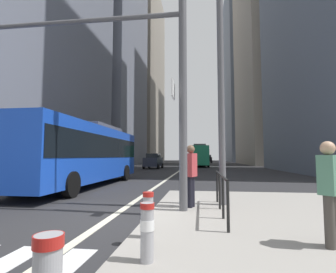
{
  "coord_description": "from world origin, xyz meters",
  "views": [
    {
      "loc": [
        2.3,
        -6.57,
        1.57
      ],
      "look_at": [
        -1.34,
        21.57,
        3.82
      ],
      "focal_mm": 26.92,
      "sensor_mm": 36.0,
      "label": 1
    }
  ],
  "objects_px": {
    "bollard_left": "(147,229)",
    "city_bus_blue_oncoming": "(84,151)",
    "city_bus_red_receding": "(199,155)",
    "car_receding_near": "(208,159)",
    "bollard_right": "(148,212)",
    "traffic_signal_gantry": "(98,66)",
    "sedan_white_oncoming": "(39,166)",
    "pedestrian_waiting": "(191,172)",
    "street_lamp_post": "(220,37)",
    "car_oncoming_mid": "(153,161)",
    "pedestrian_walking": "(330,188)"
  },
  "relations": [
    {
      "from": "traffic_signal_gantry",
      "to": "bollard_right",
      "type": "xyz_separation_m",
      "value": [
        1.98,
        -2.28,
        -3.57
      ]
    },
    {
      "from": "sedan_white_oncoming",
      "to": "city_bus_red_receding",
      "type": "xyz_separation_m",
      "value": [
        9.07,
        26.83,
        0.85
      ]
    },
    {
      "from": "city_bus_red_receding",
      "to": "bollard_right",
      "type": "xyz_separation_m",
      "value": [
        -0.73,
        -35.94,
        -1.25
      ]
    },
    {
      "from": "city_bus_blue_oncoming",
      "to": "car_oncoming_mid",
      "type": "distance_m",
      "value": 19.49
    },
    {
      "from": "pedestrian_walking",
      "to": "bollard_left",
      "type": "bearing_deg",
      "value": -161.79
    },
    {
      "from": "bollard_right",
      "to": "pedestrian_waiting",
      "type": "xyz_separation_m",
      "value": [
        0.65,
        2.75,
        0.53
      ]
    },
    {
      "from": "street_lamp_post",
      "to": "pedestrian_waiting",
      "type": "xyz_separation_m",
      "value": [
        -0.92,
        -0.48,
        -4.16
      ]
    },
    {
      "from": "pedestrian_walking",
      "to": "car_oncoming_mid",
      "type": "bearing_deg",
      "value": 106.23
    },
    {
      "from": "city_bus_red_receding",
      "to": "traffic_signal_gantry",
      "type": "distance_m",
      "value": 33.86
    },
    {
      "from": "car_receding_near",
      "to": "bollard_left",
      "type": "xyz_separation_m",
      "value": [
        -2.48,
        -59.95,
        -0.4
      ]
    },
    {
      "from": "sedan_white_oncoming",
      "to": "pedestrian_waiting",
      "type": "xyz_separation_m",
      "value": [
        8.99,
        -6.36,
        0.13
      ]
    },
    {
      "from": "traffic_signal_gantry",
      "to": "pedestrian_walking",
      "type": "height_order",
      "value": "traffic_signal_gantry"
    },
    {
      "from": "bollard_left",
      "to": "pedestrian_walking",
      "type": "distance_m",
      "value": 2.95
    },
    {
      "from": "city_bus_blue_oncoming",
      "to": "bollard_right",
      "type": "relative_size",
      "value": 13.86
    },
    {
      "from": "bollard_left",
      "to": "city_bus_blue_oncoming",
      "type": "bearing_deg",
      "value": 120.24
    },
    {
      "from": "traffic_signal_gantry",
      "to": "bollard_left",
      "type": "xyz_separation_m",
      "value": [
        2.18,
        -3.29,
        -3.57
      ]
    },
    {
      "from": "city_bus_red_receding",
      "to": "traffic_signal_gantry",
      "type": "xyz_separation_m",
      "value": [
        -2.72,
        -33.67,
        2.33
      ]
    },
    {
      "from": "bollard_right",
      "to": "pedestrian_walking",
      "type": "height_order",
      "value": "pedestrian_walking"
    },
    {
      "from": "street_lamp_post",
      "to": "bollard_right",
      "type": "relative_size",
      "value": 10.18
    },
    {
      "from": "city_bus_blue_oncoming",
      "to": "bollard_left",
      "type": "relative_size",
      "value": 13.85
    },
    {
      "from": "street_lamp_post",
      "to": "bollard_right",
      "type": "bearing_deg",
      "value": -115.98
    },
    {
      "from": "city_bus_blue_oncoming",
      "to": "bollard_left",
      "type": "height_order",
      "value": "city_bus_blue_oncoming"
    },
    {
      "from": "sedan_white_oncoming",
      "to": "street_lamp_post",
      "type": "height_order",
      "value": "street_lamp_post"
    },
    {
      "from": "street_lamp_post",
      "to": "sedan_white_oncoming",
      "type": "bearing_deg",
      "value": 149.31
    },
    {
      "from": "car_oncoming_mid",
      "to": "pedestrian_waiting",
      "type": "height_order",
      "value": "car_oncoming_mid"
    },
    {
      "from": "pedestrian_waiting",
      "to": "car_receding_near",
      "type": "bearing_deg",
      "value": 87.93
    },
    {
      "from": "city_bus_red_receding",
      "to": "bollard_left",
      "type": "xyz_separation_m",
      "value": [
        -0.53,
        -36.96,
        -1.25
      ]
    },
    {
      "from": "bollard_right",
      "to": "car_receding_near",
      "type": "bearing_deg",
      "value": 87.4
    },
    {
      "from": "street_lamp_post",
      "to": "bollard_left",
      "type": "relative_size",
      "value": 10.18
    },
    {
      "from": "bollard_left",
      "to": "pedestrian_waiting",
      "type": "height_order",
      "value": "pedestrian_waiting"
    },
    {
      "from": "bollard_left",
      "to": "pedestrian_walking",
      "type": "height_order",
      "value": "pedestrian_walking"
    },
    {
      "from": "city_bus_red_receding",
      "to": "car_receding_near",
      "type": "distance_m",
      "value": 23.09
    },
    {
      "from": "city_bus_red_receding",
      "to": "traffic_signal_gantry",
      "type": "relative_size",
      "value": 1.56
    },
    {
      "from": "pedestrian_waiting",
      "to": "city_bus_red_receding",
      "type": "bearing_deg",
      "value": 89.86
    },
    {
      "from": "city_bus_red_receding",
      "to": "traffic_signal_gantry",
      "type": "height_order",
      "value": "traffic_signal_gantry"
    },
    {
      "from": "sedan_white_oncoming",
      "to": "pedestrian_waiting",
      "type": "distance_m",
      "value": 11.02
    },
    {
      "from": "city_bus_red_receding",
      "to": "bollard_right",
      "type": "bearing_deg",
      "value": -91.17
    },
    {
      "from": "car_receding_near",
      "to": "pedestrian_waiting",
      "type": "xyz_separation_m",
      "value": [
        -2.03,
        -56.19,
        0.13
      ]
    },
    {
      "from": "street_lamp_post",
      "to": "pedestrian_waiting",
      "type": "height_order",
      "value": "street_lamp_post"
    },
    {
      "from": "sedan_white_oncoming",
      "to": "city_bus_red_receding",
      "type": "height_order",
      "value": "city_bus_red_receding"
    },
    {
      "from": "car_receding_near",
      "to": "car_oncoming_mid",
      "type": "bearing_deg",
      "value": -104.01
    },
    {
      "from": "car_oncoming_mid",
      "to": "bollard_left",
      "type": "distance_m",
      "value": 29.18
    },
    {
      "from": "car_receding_near",
      "to": "bollard_right",
      "type": "relative_size",
      "value": 5.46
    },
    {
      "from": "car_oncoming_mid",
      "to": "bollard_left",
      "type": "height_order",
      "value": "car_oncoming_mid"
    },
    {
      "from": "sedan_white_oncoming",
      "to": "street_lamp_post",
      "type": "relative_size",
      "value": 0.54
    },
    {
      "from": "city_bus_red_receding",
      "to": "city_bus_blue_oncoming",
      "type": "bearing_deg",
      "value": -102.02
    },
    {
      "from": "city_bus_red_receding",
      "to": "sedan_white_oncoming",
      "type": "bearing_deg",
      "value": -108.68
    },
    {
      "from": "city_bus_red_receding",
      "to": "bollard_left",
      "type": "relative_size",
      "value": 14.33
    },
    {
      "from": "car_oncoming_mid",
      "to": "pedestrian_waiting",
      "type": "xyz_separation_m",
      "value": [
        5.77,
        -24.93,
        0.13
      ]
    },
    {
      "from": "street_lamp_post",
      "to": "pedestrian_waiting",
      "type": "bearing_deg",
      "value": -152.68
    }
  ]
}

